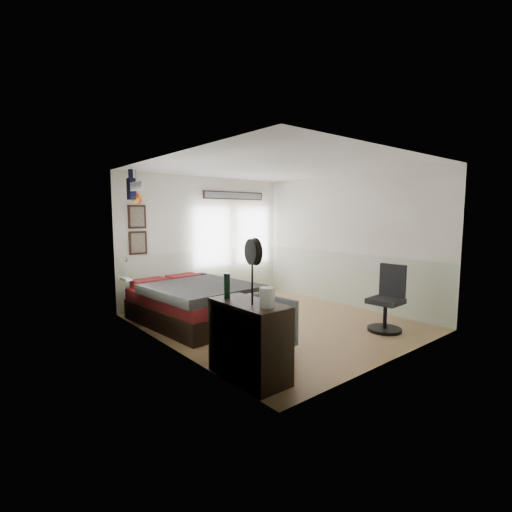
% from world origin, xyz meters
% --- Properties ---
extents(ground_plane, '(4.00, 4.50, 0.01)m').
position_xyz_m(ground_plane, '(0.00, 0.00, -0.01)').
color(ground_plane, olive).
extents(room_shell, '(4.02, 4.52, 2.71)m').
position_xyz_m(room_shell, '(-0.08, 0.19, 1.61)').
color(room_shell, beige).
rests_on(room_shell, ground_plane).
extents(wall_decor, '(3.55, 1.32, 1.44)m').
position_xyz_m(wall_decor, '(-1.10, 1.96, 2.10)').
color(wall_decor, '#301D13').
rests_on(wall_decor, room_shell).
extents(bed, '(1.72, 2.31, 0.70)m').
position_xyz_m(bed, '(-1.11, 0.90, 0.34)').
color(bed, black).
rests_on(bed, ground_plane).
extents(dresser, '(0.48, 1.00, 0.90)m').
position_xyz_m(dresser, '(-1.74, -1.46, 0.45)').
color(dresser, black).
rests_on(dresser, ground_plane).
extents(armchair, '(0.88, 0.90, 0.76)m').
position_xyz_m(armchair, '(-1.16, -0.91, 0.38)').
color(armchair, gray).
rests_on(armchair, ground_plane).
extents(nightstand, '(0.56, 0.49, 0.48)m').
position_xyz_m(nightstand, '(-0.37, 1.96, 0.24)').
color(nightstand, black).
rests_on(nightstand, ground_plane).
extents(task_chair, '(0.54, 0.54, 1.09)m').
position_xyz_m(task_chair, '(1.10, -1.51, 0.44)').
color(task_chair, black).
rests_on(task_chair, ground_plane).
extents(kettle, '(0.19, 0.16, 0.22)m').
position_xyz_m(kettle, '(-1.72, -1.75, 1.01)').
color(kettle, silver).
rests_on(kettle, dresser).
extents(bottle, '(0.08, 0.08, 0.31)m').
position_xyz_m(bottle, '(-1.82, -1.14, 1.05)').
color(bottle, black).
rests_on(bottle, dresser).
extents(stand_fan, '(0.14, 0.30, 0.75)m').
position_xyz_m(stand_fan, '(-1.78, -1.57, 1.48)').
color(stand_fan, black).
rests_on(stand_fan, dresser).
extents(black_bag, '(0.31, 0.20, 0.18)m').
position_xyz_m(black_bag, '(-0.37, 1.96, 0.57)').
color(black_bag, black).
rests_on(black_bag, nightstand).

